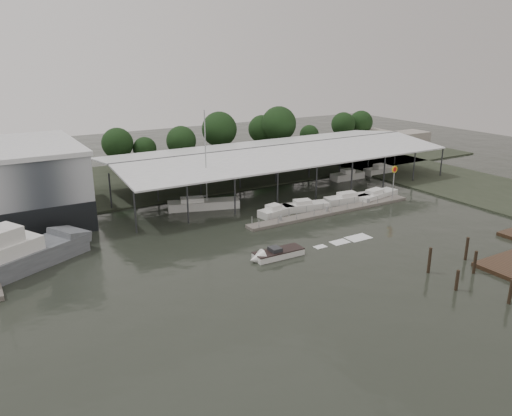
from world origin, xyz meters
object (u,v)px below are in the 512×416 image
shell_fuel_sign (394,176)px  speedboat_underway (274,255)px  grey_trawler (12,258)px  white_sailboat (202,204)px

shell_fuel_sign → speedboat_underway: bearing=-161.4°
grey_trawler → white_sailboat: white_sailboat is taller
grey_trawler → speedboat_underway: size_ratio=0.99×
shell_fuel_sign → white_sailboat: 29.80m
speedboat_underway → white_sailboat: bearing=-91.8°
white_sailboat → shell_fuel_sign: bearing=-5.1°
shell_fuel_sign → speedboat_underway: size_ratio=0.31×
speedboat_underway → shell_fuel_sign: bearing=-160.7°
shell_fuel_sign → grey_trawler: (-53.98, 1.59, -2.35)m
grey_trawler → speedboat_underway: 28.08m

